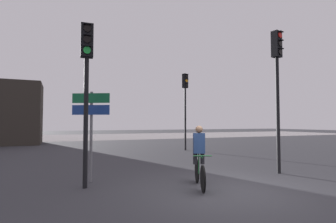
{
  "coord_description": "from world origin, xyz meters",
  "views": [
    {
      "loc": [
        -3.93,
        -5.49,
        1.68
      ],
      "look_at": [
        0.5,
        5.0,
        2.2
      ],
      "focal_mm": 28.0,
      "sensor_mm": 36.0,
      "label": 1
    }
  ],
  "objects": [
    {
      "name": "cyclist",
      "position": [
        -0.42,
        0.67,
        0.82
      ],
      "size": [
        0.72,
        1.61,
        1.62
      ],
      "rotation": [
        0.0,
        0.0,
        2.77
      ],
      "color": "black",
      "rests_on": "ground"
    },
    {
      "name": "water_strip",
      "position": [
        0.0,
        28.79,
        0.0
      ],
      "size": [
        80.0,
        16.0,
        0.01
      ],
      "primitive_type": "cube",
      "color": "gray",
      "rests_on": "ground"
    },
    {
      "name": "ground_plane",
      "position": [
        0.0,
        0.0,
        0.0
      ],
      "size": [
        120.0,
        120.0,
        0.0
      ],
      "primitive_type": "plane",
      "color": "#333338"
    },
    {
      "name": "direction_sign_post",
      "position": [
        -3.04,
        2.32,
        1.79
      ],
      "size": [
        0.99,
        0.53,
        2.6
      ],
      "rotation": [
        0.0,
        0.0,
        2.66
      ],
      "color": "slate",
      "rests_on": "ground"
    },
    {
      "name": "traffic_light_near_right",
      "position": [
        2.98,
        1.24,
        3.35
      ],
      "size": [
        0.37,
        0.39,
        4.85
      ],
      "rotation": [
        0.0,
        0.0,
        3.39
      ],
      "color": "black",
      "rests_on": "ground"
    },
    {
      "name": "traffic_light_far_right",
      "position": [
        3.51,
        9.32,
        3.34
      ],
      "size": [
        0.38,
        0.4,
        4.84
      ],
      "rotation": [
        0.0,
        0.0,
        3.46
      ],
      "color": "black",
      "rests_on": "ground"
    },
    {
      "name": "traffic_light_near_left",
      "position": [
        -3.24,
        1.69,
        3.02
      ],
      "size": [
        0.33,
        0.35,
        4.34
      ],
      "rotation": [
        0.0,
        0.0,
        3.08
      ],
      "color": "black",
      "rests_on": "ground"
    }
  ]
}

